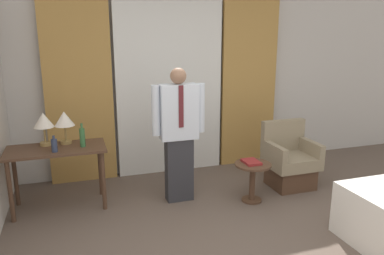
# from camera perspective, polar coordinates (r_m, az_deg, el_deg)

# --- Properties ---
(wall_back) EXTENTS (10.00, 0.06, 2.70)m
(wall_back) POSITION_cam_1_polar(r_m,az_deg,el_deg) (5.54, -3.74, 7.17)
(wall_back) COLOR beige
(wall_back) RESTS_ON ground_plane
(curtain_sheer_center) EXTENTS (1.55, 0.06, 2.58)m
(curtain_sheer_center) POSITION_cam_1_polar(r_m,az_deg,el_deg) (5.42, -3.38, 6.38)
(curtain_sheer_center) COLOR white
(curtain_sheer_center) RESTS_ON ground_plane
(curtain_drape_left) EXTENTS (0.89, 0.06, 2.58)m
(curtain_drape_left) POSITION_cam_1_polar(r_m,az_deg,el_deg) (5.24, -16.85, 5.54)
(curtain_drape_left) COLOR #B28442
(curtain_drape_left) RESTS_ON ground_plane
(curtain_drape_right) EXTENTS (0.89, 0.06, 2.58)m
(curtain_drape_right) POSITION_cam_1_polar(r_m,az_deg,el_deg) (5.87, 8.67, 6.85)
(curtain_drape_right) COLOR #B28442
(curtain_drape_right) RESTS_ON ground_plane
(desk) EXTENTS (1.11, 0.56, 0.74)m
(desk) POSITION_cam_1_polar(r_m,az_deg,el_deg) (4.63, -19.90, -4.32)
(desk) COLOR #4C3323
(desk) RESTS_ON ground_plane
(table_lamp_left) EXTENTS (0.23, 0.23, 0.39)m
(table_lamp_left) POSITION_cam_1_polar(r_m,az_deg,el_deg) (4.67, -21.69, 0.81)
(table_lamp_left) COLOR #9E7F47
(table_lamp_left) RESTS_ON desk
(table_lamp_right) EXTENTS (0.23, 0.23, 0.39)m
(table_lamp_right) POSITION_cam_1_polar(r_m,az_deg,el_deg) (4.66, -18.87, 1.03)
(table_lamp_right) COLOR #9E7F47
(table_lamp_right) RESTS_ON desk
(bottle_near_edge) EXTENTS (0.06, 0.06, 0.28)m
(bottle_near_edge) POSITION_cam_1_polar(r_m,az_deg,el_deg) (4.51, -16.37, -1.42)
(bottle_near_edge) COLOR #336638
(bottle_near_edge) RESTS_ON desk
(bottle_by_lamp) EXTENTS (0.07, 0.07, 0.19)m
(bottle_by_lamp) POSITION_cam_1_polar(r_m,az_deg,el_deg) (4.43, -20.25, -2.54)
(bottle_by_lamp) COLOR #2D3851
(bottle_by_lamp) RESTS_ON desk
(person) EXTENTS (0.65, 0.21, 1.64)m
(person) POSITION_cam_1_polar(r_m,az_deg,el_deg) (4.49, -2.03, -0.51)
(person) COLOR #2D2D33
(person) RESTS_ON ground_plane
(armchair) EXTENTS (0.63, 0.58, 0.87)m
(armchair) POSITION_cam_1_polar(r_m,az_deg,el_deg) (5.23, 14.63, -5.16)
(armchair) COLOR #4C3323
(armchair) RESTS_ON ground_plane
(side_table) EXTENTS (0.45, 0.45, 0.49)m
(side_table) POSITION_cam_1_polar(r_m,az_deg,el_deg) (4.67, 9.21, -7.24)
(side_table) COLOR #4C3323
(side_table) RESTS_ON ground_plane
(book) EXTENTS (0.18, 0.24, 0.03)m
(book) POSITION_cam_1_polar(r_m,az_deg,el_deg) (4.62, 9.02, -5.19)
(book) COLOR maroon
(book) RESTS_ON side_table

